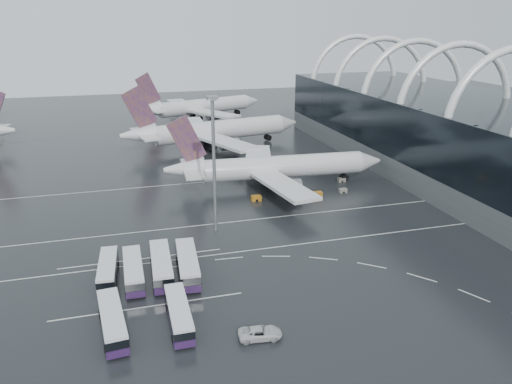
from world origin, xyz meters
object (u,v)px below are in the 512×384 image
object	(u,v)px
bus_row_far_c	(179,313)
bus_row_near_b	(133,270)
floodlight_mast	(214,149)
bus_row_near_a	(108,270)
airliner_main	(273,168)
gse_cart_belly_b	(341,180)
gse_cart_belly_c	(256,198)
gse_cart_belly_d	(343,191)
bus_row_near_d	(188,264)
airliner_gate_b	(211,131)
gse_cart_belly_e	(276,179)
van_curve_a	(260,333)
airliner_gate_c	(198,107)
bus_row_far_a	(112,321)
bus_row_near_c	(161,265)
gse_cart_belly_a	(317,194)

from	to	relation	value
bus_row_far_c	bus_row_near_b	bearing A→B (deg)	21.20
floodlight_mast	bus_row_near_a	bearing A→B (deg)	-145.54
airliner_main	bus_row_near_b	distance (m)	53.59
gse_cart_belly_b	gse_cart_belly_c	world-z (taller)	gse_cart_belly_c
gse_cart_belly_c	gse_cart_belly_d	world-z (taller)	gse_cart_belly_c
airliner_main	gse_cart_belly_d	world-z (taller)	airliner_main
bus_row_near_d	gse_cart_belly_b	bearing A→B (deg)	-45.94
bus_row_near_a	gse_cart_belly_b	size ratio (longest dim) A/B	6.15
airliner_main	bus_row_near_d	xyz separation A→B (m)	(-27.46, -39.86, -2.86)
airliner_gate_b	bus_row_near_d	world-z (taller)	airliner_gate_b
bus_row_near_a	gse_cart_belly_e	world-z (taller)	bus_row_near_a
floodlight_mast	bus_row_near_b	bearing A→B (deg)	-136.73
van_curve_a	gse_cart_belly_b	bearing A→B (deg)	-26.68
airliner_gate_b	gse_cart_belly_b	bearing A→B (deg)	-71.37
airliner_gate_b	bus_row_near_a	bearing A→B (deg)	-122.35
airliner_gate_c	bus_row_far_c	size ratio (longest dim) A/B	4.58
floodlight_mast	van_curve_a	bearing A→B (deg)	-92.34
bus_row_near_d	bus_row_far_c	bearing A→B (deg)	170.76
gse_cart_belly_c	gse_cart_belly_e	bearing A→B (deg)	54.72
gse_cart_belly_e	bus_row_far_c	bearing A→B (deg)	-119.81
bus_row_near_a	bus_row_far_a	bearing A→B (deg)	-174.53
airliner_gate_c	gse_cart_belly_c	distance (m)	101.35
bus_row_near_d	gse_cart_belly_e	xyz separation A→B (m)	(29.55, 43.47, -1.27)
gse_cart_belly_b	gse_cart_belly_c	distance (m)	26.09
van_curve_a	floodlight_mast	xyz separation A→B (m)	(1.48, 36.19, 15.96)
gse_cart_belly_e	bus_row_near_a	bearing A→B (deg)	-135.46
airliner_gate_b	van_curve_a	xyz separation A→B (m)	(-13.90, -103.48, -4.50)
bus_row_near_b	gse_cart_belly_d	world-z (taller)	bus_row_near_b
bus_row_near_c	van_curve_a	bearing A→B (deg)	-150.47
airliner_gate_b	bus_row_far_a	xyz separation A→B (m)	(-32.53, -96.67, -3.58)
airliner_gate_c	gse_cart_belly_d	xyz separation A→B (m)	(17.96, -101.53, -4.59)
airliner_gate_b	airliner_gate_c	xyz separation A→B (m)	(3.82, 48.39, -0.18)
airliner_main	bus_row_near_c	size ratio (longest dim) A/B	4.01
airliner_gate_b	bus_row_near_b	size ratio (longest dim) A/B	4.74
bus_row_far_c	bus_row_near_a	bearing A→B (deg)	31.05
bus_row_near_d	gse_cart_belly_b	distance (m)	59.29
bus_row_far_a	floodlight_mast	xyz separation A→B (m)	(20.11, 29.38, 15.04)
bus_row_near_c	gse_cart_belly_e	bearing A→B (deg)	-36.06
van_curve_a	gse_cart_belly_b	xyz separation A→B (m)	(38.94, 58.11, -0.26)
bus_row_far_c	airliner_main	bearing A→B (deg)	-29.26
airliner_gate_c	bus_row_far_a	bearing A→B (deg)	-122.76
bus_row_near_b	van_curve_a	size ratio (longest dim) A/B	2.22
floodlight_mast	gse_cart_belly_b	xyz separation A→B (m)	(37.47, 21.93, -16.22)
bus_row_far_c	gse_cart_belly_c	distance (m)	50.44
airliner_gate_c	gse_cart_belly_d	bearing A→B (deg)	-98.66
airliner_gate_b	bus_row_far_c	bearing A→B (deg)	-113.97
airliner_gate_c	van_curve_a	distance (m)	152.96
gse_cart_belly_d	bus_row_near_c	bearing A→B (deg)	-147.48
airliner_main	gse_cart_belly_c	distance (m)	12.31
bus_row_far_c	gse_cart_belly_a	distance (m)	57.51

